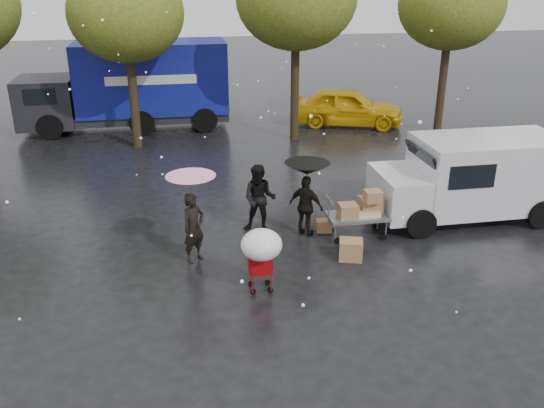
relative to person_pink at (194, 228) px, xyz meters
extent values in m
plane|color=black|center=(1.88, -0.60, -0.82)|extent=(90.00, 90.00, 0.00)
imported|color=black|center=(0.00, 0.00, 0.00)|extent=(0.71, 0.68, 1.64)
imported|color=black|center=(1.73, 1.31, 0.06)|extent=(1.03, 0.91, 1.77)
imported|color=black|center=(2.83, 0.86, -0.03)|extent=(0.95, 0.90, 1.58)
cylinder|color=#4C4C4C|center=(0.00, 0.00, 0.14)|extent=(0.02, 0.02, 1.93)
cone|color=#D85995|center=(0.00, 0.00, 1.11)|extent=(1.11, 1.11, 0.30)
sphere|color=#4C4C4C|center=(0.00, 0.00, 1.14)|extent=(0.06, 0.06, 0.06)
cylinder|color=#4C4C4C|center=(2.83, 0.86, 0.06)|extent=(0.02, 0.02, 1.77)
cone|color=black|center=(2.83, 0.86, 0.95)|extent=(1.11, 1.11, 0.30)
sphere|color=#4C4C4C|center=(2.83, 0.86, 0.98)|extent=(0.06, 0.06, 0.06)
cube|color=slate|center=(4.08, 0.54, -0.27)|extent=(1.50, 0.80, 0.08)
cylinder|color=slate|center=(3.33, 0.54, -0.02)|extent=(0.04, 0.04, 0.60)
cube|color=brown|center=(4.43, 0.64, -0.03)|extent=(0.55, 0.45, 0.40)
cube|color=brown|center=(3.78, 0.44, -0.06)|extent=(0.45, 0.40, 0.35)
cube|color=brown|center=(4.38, 0.39, 0.31)|extent=(0.40, 0.35, 0.28)
cube|color=tan|center=(4.13, 0.54, -0.17)|extent=(0.90, 0.55, 0.12)
cylinder|color=black|center=(3.48, 0.22, -0.74)|extent=(0.16, 0.05, 0.16)
cylinder|color=black|center=(3.48, 0.86, -0.74)|extent=(0.16, 0.05, 0.16)
cylinder|color=black|center=(4.68, 0.22, -0.74)|extent=(0.16, 0.05, 0.16)
cylinder|color=black|center=(4.68, 0.86, -0.74)|extent=(0.16, 0.05, 0.16)
cube|color=#A0090D|center=(1.28, -1.57, -0.17)|extent=(0.47, 0.41, 0.45)
cylinder|color=#A0090D|center=(1.28, -1.76, 0.20)|extent=(0.42, 0.02, 0.02)
cylinder|color=#4C4C4C|center=(1.28, -1.76, 0.13)|extent=(0.02, 0.02, 0.60)
ellipsoid|color=white|center=(1.28, -1.76, 0.33)|extent=(0.84, 0.84, 0.63)
cylinder|color=black|center=(1.10, -1.73, -0.76)|extent=(0.12, 0.04, 0.12)
cylinder|color=black|center=(1.10, -1.41, -0.76)|extent=(0.12, 0.04, 0.12)
cylinder|color=black|center=(1.46, -1.73, -0.76)|extent=(0.12, 0.04, 0.12)
cylinder|color=black|center=(1.46, -1.41, -0.76)|extent=(0.12, 0.04, 0.12)
cube|color=silver|center=(7.82, 1.17, 0.43)|extent=(3.80, 2.00, 1.90)
cube|color=silver|center=(5.42, 1.17, 0.03)|extent=(1.20, 1.95, 1.10)
cube|color=black|center=(5.97, 1.17, 0.88)|extent=(0.37, 1.70, 0.67)
cube|color=slate|center=(4.87, 1.17, -0.37)|extent=(0.12, 1.90, 0.25)
cylinder|color=black|center=(5.62, 0.22, -0.44)|extent=(0.76, 0.28, 0.76)
cylinder|color=black|center=(5.62, 2.12, -0.44)|extent=(0.76, 0.28, 0.76)
cylinder|color=black|center=(8.92, 0.22, -0.44)|extent=(0.76, 0.28, 0.76)
cylinder|color=black|center=(8.92, 2.12, -0.44)|extent=(0.76, 0.28, 0.76)
cube|color=navy|center=(-0.99, 12.15, 1.28)|extent=(6.00, 2.50, 2.80)
cube|color=black|center=(-5.19, 12.15, 0.43)|extent=(2.20, 2.40, 1.90)
cube|color=black|center=(-1.99, 12.15, -0.27)|extent=(8.00, 2.30, 0.35)
cube|color=silver|center=(-0.99, 10.89, 1.38)|extent=(3.50, 0.03, 0.35)
cylinder|color=black|center=(-4.99, 11.00, -0.32)|extent=(1.00, 0.30, 1.00)
cylinder|color=black|center=(-4.99, 13.30, -0.32)|extent=(1.00, 0.30, 1.00)
cylinder|color=black|center=(1.01, 11.00, -0.32)|extent=(1.00, 0.30, 1.00)
cylinder|color=black|center=(1.01, 13.30, -0.32)|extent=(1.00, 0.30, 1.00)
cube|color=brown|center=(3.56, -0.59, -0.58)|extent=(0.63, 0.56, 0.48)
cube|color=brown|center=(3.34, 0.99, -0.67)|extent=(0.43, 0.35, 0.30)
imported|color=#D8A20B|center=(7.02, 11.04, -0.03)|extent=(5.01, 3.27, 1.59)
cylinder|color=black|center=(-1.62, 9.40, 1.42)|extent=(0.32, 0.32, 4.48)
ellipsoid|color=#304E16|center=(-1.62, 9.40, 3.98)|extent=(4.00, 4.00, 3.40)
cylinder|color=black|center=(4.38, 9.40, 1.63)|extent=(0.32, 0.32, 4.90)
cylinder|color=black|center=(10.38, 9.40, 1.49)|extent=(0.32, 0.32, 4.62)
ellipsoid|color=#304E16|center=(10.38, 9.40, 4.13)|extent=(4.00, 4.00, 3.40)
camera|label=1|loc=(-0.34, -11.96, 5.53)|focal=38.00mm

